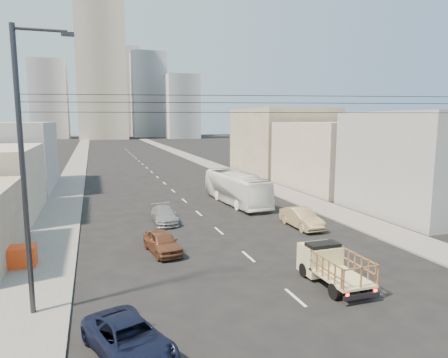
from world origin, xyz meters
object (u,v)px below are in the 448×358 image
navy_pickup (129,339)px  sedan_tan (302,218)px  city_bus (236,188)px  sedan_brown (162,242)px  streetlamp_left (25,166)px  sedan_grey (164,215)px  crate_stack (19,257)px  flatbed_pickup (332,263)px

navy_pickup → sedan_tan: sedan_tan is taller
city_bus → sedan_tan: 10.32m
sedan_brown → streetlamp_left: bearing=-144.5°
city_bus → sedan_tan: bearing=-84.2°
sedan_grey → crate_stack: 12.09m
sedan_brown → sedan_grey: sedan_brown is taller
city_bus → sedan_grey: size_ratio=2.50×
city_bus → crate_stack: bearing=-147.9°
sedan_brown → navy_pickup: bearing=-114.2°
city_bus → streetlamp_left: 25.38m
navy_pickup → crate_stack: (-5.15, 10.57, 0.05)m
crate_stack → navy_pickup: bearing=-64.0°
crate_stack → sedan_brown: bearing=1.0°
sedan_brown → flatbed_pickup: bearing=-54.1°
navy_pickup → city_bus: (12.49, 23.41, 0.92)m
streetlamp_left → crate_stack: size_ratio=6.67×
streetlamp_left → city_bus: bearing=49.9°
city_bus → crate_stack: (-17.64, -12.84, -0.86)m
streetlamp_left → flatbed_pickup: bearing=-4.6°
navy_pickup → city_bus: 26.55m
sedan_brown → crate_stack: (-8.12, -0.13, -0.00)m
flatbed_pickup → crate_stack: 17.15m
sedan_grey → sedan_tan: bearing=-25.0°
city_bus → sedan_tan: (1.73, -10.14, -0.80)m
flatbed_pickup → navy_pickup: flatbed_pickup is taller
sedan_brown → crate_stack: bearing=172.2°
streetlamp_left → crate_stack: (-1.61, 6.21, -5.75)m
city_bus → streetlamp_left: size_ratio=0.93×
flatbed_pickup → sedan_tan: flatbed_pickup is taller
sedan_tan → crate_stack: 19.56m
flatbed_pickup → sedan_tan: 10.75m
navy_pickup → sedan_grey: sedan_grey is taller
sedan_tan → streetlamp_left: streetlamp_left is taller
sedan_tan → navy_pickup: bearing=-138.3°
sedan_brown → streetlamp_left: size_ratio=0.34×
sedan_brown → sedan_grey: (1.37, 7.35, -0.04)m
city_bus → streetlamp_left: (-16.04, -19.05, 4.88)m
flatbed_pickup → crate_stack: size_ratio=2.45×
crate_stack → streetlamp_left: bearing=-75.5°
sedan_grey → streetlamp_left: (-7.89, -13.70, 5.79)m
flatbed_pickup → crate_stack: (-15.50, 7.33, -0.40)m
sedan_tan → city_bus: bearing=98.4°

